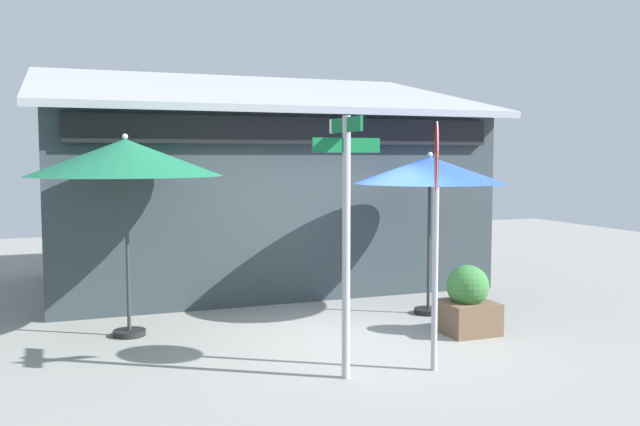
# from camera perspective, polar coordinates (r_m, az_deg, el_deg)

# --- Properties ---
(ground_plane) EXTENTS (28.00, 28.00, 0.10)m
(ground_plane) POSITION_cam_1_polar(r_m,az_deg,el_deg) (9.69, 2.72, -10.31)
(ground_plane) COLOR gray
(cafe_building) EXTENTS (8.30, 5.29, 4.31)m
(cafe_building) POSITION_cam_1_polar(r_m,az_deg,el_deg) (13.67, -5.27, 1.54)
(cafe_building) COLOR #333D42
(cafe_building) RESTS_ON ground
(street_sign_post) EXTENTS (0.79, 0.85, 2.90)m
(street_sign_post) POSITION_cam_1_polar(r_m,az_deg,el_deg) (7.54, 2.17, -0.60)
(street_sign_post) COLOR #A8AAB2
(street_sign_post) RESTS_ON ground
(stop_sign) EXTENTS (0.39, 0.71, 2.85)m
(stop_sign) POSITION_cam_1_polar(r_m,az_deg,el_deg) (7.90, 9.57, 1.34)
(stop_sign) COLOR #A8AAB2
(stop_sign) RESTS_ON ground
(patio_umbrella_forest_green_left) EXTENTS (2.61, 2.61, 2.76)m
(patio_umbrella_forest_green_left) POSITION_cam_1_polar(r_m,az_deg,el_deg) (9.67, -15.78, 4.36)
(patio_umbrella_forest_green_left) COLOR black
(patio_umbrella_forest_green_left) RESTS_ON ground
(patio_umbrella_royal_blue_center) EXTENTS (2.36, 2.36, 2.53)m
(patio_umbrella_royal_blue_center) POSITION_cam_1_polar(r_m,az_deg,el_deg) (10.79, 9.07, 3.44)
(patio_umbrella_royal_blue_center) COLOR black
(patio_umbrella_royal_blue_center) RESTS_ON ground
(sidewalk_planter) EXTENTS (0.72, 0.72, 0.96)m
(sidewalk_planter) POSITION_cam_1_polar(r_m,az_deg,el_deg) (9.89, 12.09, -7.25)
(sidewalk_planter) COLOR brown
(sidewalk_planter) RESTS_ON ground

